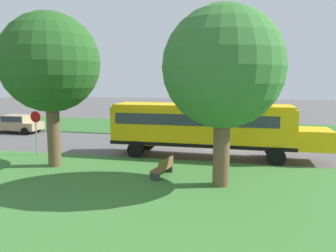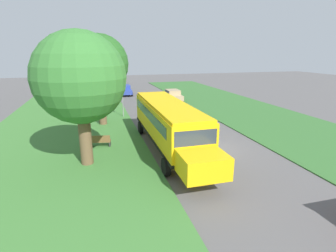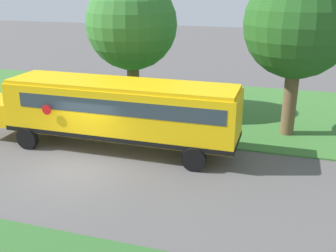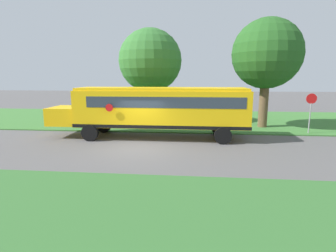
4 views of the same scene
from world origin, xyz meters
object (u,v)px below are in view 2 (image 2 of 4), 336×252
at_px(car_tan_nearest, 173,95).
at_px(oak_tree_far_end, 89,57).
at_px(oak_tree_beside_bus, 78,80).
at_px(park_bench, 99,141).
at_px(stop_sign, 123,100).
at_px(car_blue_middle, 125,89).
at_px(oak_tree_across_road, 94,57).
at_px(school_bus, 169,122).
at_px(oak_tree_roadside_mid, 100,63).

xyz_separation_m(car_tan_nearest, oak_tree_far_end, (-10.44, 0.97, 5.01)).
bearing_deg(oak_tree_beside_bus, park_bench, 73.58).
height_order(oak_tree_far_end, stop_sign, oak_tree_far_end).
distance_m(car_blue_middle, oak_tree_across_road, 8.69).
relative_size(school_bus, park_bench, 7.46).
bearing_deg(school_bus, oak_tree_across_road, 98.01).
bearing_deg(oak_tree_far_end, school_bus, -74.50).
bearing_deg(car_tan_nearest, oak_tree_roadside_mid, -134.30).
relative_size(oak_tree_far_end, oak_tree_across_road, 1.03).
height_order(oak_tree_far_end, park_bench, oak_tree_far_end).
bearing_deg(oak_tree_roadside_mid, car_tan_nearest, 45.70).
relative_size(car_tan_nearest, oak_tree_roadside_mid, 0.55).
xyz_separation_m(car_blue_middle, stop_sign, (-1.80, -14.21, 0.86)).
bearing_deg(oak_tree_beside_bus, car_blue_middle, 78.35).
height_order(oak_tree_across_road, park_bench, oak_tree_across_road).
xyz_separation_m(car_tan_nearest, stop_sign, (-7.40, -7.13, 0.86)).
distance_m(oak_tree_far_end, stop_sign, 9.60).
bearing_deg(school_bus, stop_sign, 101.22).
bearing_deg(oak_tree_far_end, oak_tree_across_road, 86.40).
height_order(oak_tree_roadside_mid, park_bench, oak_tree_roadside_mid).
distance_m(oak_tree_across_road, park_bench, 29.24).
xyz_separation_m(car_blue_middle, oak_tree_beside_bus, (-5.27, -25.58, 4.14)).
bearing_deg(school_bus, car_blue_middle, 90.44).
distance_m(car_tan_nearest, oak_tree_beside_bus, 21.85).
bearing_deg(oak_tree_beside_bus, car_tan_nearest, 59.56).
bearing_deg(oak_tree_across_road, park_bench, -90.72).
height_order(car_blue_middle, oak_tree_roadside_mid, oak_tree_roadside_mid).
bearing_deg(school_bus, oak_tree_roadside_mid, 118.62).
xyz_separation_m(school_bus, park_bench, (-4.62, 1.48, -1.45)).
height_order(school_bus, car_blue_middle, school_bus).
bearing_deg(stop_sign, park_bench, -107.16).
height_order(school_bus, stop_sign, school_bus).
relative_size(oak_tree_roadside_mid, oak_tree_far_end, 0.91).
relative_size(car_tan_nearest, oak_tree_beside_bus, 0.58).
height_order(school_bus, car_tan_nearest, school_bus).
distance_m(car_blue_middle, stop_sign, 14.35).
bearing_deg(car_tan_nearest, oak_tree_far_end, 174.67).
bearing_deg(park_bench, car_blue_middle, 78.96).
distance_m(school_bus, oak_tree_roadside_mid, 9.18).
xyz_separation_m(oak_tree_far_end, oak_tree_across_road, (0.77, 12.15, -0.27)).
xyz_separation_m(oak_tree_roadside_mid, park_bench, (-0.56, -5.95, -5.01)).
bearing_deg(stop_sign, school_bus, -78.78).
relative_size(car_blue_middle, stop_sign, 1.61).
bearing_deg(oak_tree_roadside_mid, oak_tree_beside_bus, -99.06).
relative_size(car_tan_nearest, park_bench, 2.64).
xyz_separation_m(car_blue_middle, park_bench, (-4.43, -22.74, -0.40)).
bearing_deg(school_bus, car_tan_nearest, 72.47).
bearing_deg(oak_tree_far_end, oak_tree_beside_bus, -91.27).
bearing_deg(park_bench, car_tan_nearest, 57.35).
xyz_separation_m(school_bus, stop_sign, (-1.99, 10.01, -0.19)).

